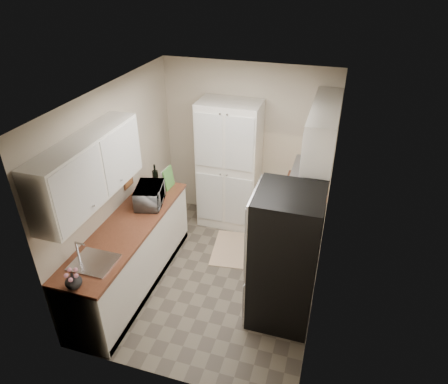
# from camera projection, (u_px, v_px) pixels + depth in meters

# --- Properties ---
(ground) EXTENTS (3.20, 3.20, 0.00)m
(ground) POSITION_uv_depth(u_px,v_px,m) (216.00, 275.00, 5.43)
(ground) COLOR #665B4C
(ground) RESTS_ON ground
(room_shell) EXTENTS (2.64, 3.24, 2.52)m
(room_shell) POSITION_uv_depth(u_px,v_px,m) (213.00, 169.00, 4.60)
(room_shell) COLOR #C1B59C
(room_shell) RESTS_ON ground
(pantry_cabinet) EXTENTS (0.90, 0.55, 2.00)m
(pantry_cabinet) POSITION_uv_depth(u_px,v_px,m) (229.00, 166.00, 6.05)
(pantry_cabinet) COLOR silver
(pantry_cabinet) RESTS_ON ground
(base_cabinet_left) EXTENTS (0.60, 2.30, 0.88)m
(base_cabinet_left) POSITION_uv_depth(u_px,v_px,m) (132.00, 256.00, 5.10)
(base_cabinet_left) COLOR silver
(base_cabinet_left) RESTS_ON ground
(countertop_left) EXTENTS (0.63, 2.33, 0.04)m
(countertop_left) POSITION_uv_depth(u_px,v_px,m) (127.00, 227.00, 4.87)
(countertop_left) COLOR brown
(countertop_left) RESTS_ON base_cabinet_left
(base_cabinet_right) EXTENTS (0.60, 0.80, 0.88)m
(base_cabinet_right) POSITION_uv_depth(u_px,v_px,m) (303.00, 214.00, 5.94)
(base_cabinet_right) COLOR silver
(base_cabinet_right) RESTS_ON ground
(countertop_right) EXTENTS (0.63, 0.83, 0.04)m
(countertop_right) POSITION_uv_depth(u_px,v_px,m) (307.00, 187.00, 5.70)
(countertop_right) COLOR brown
(countertop_right) RESTS_ON base_cabinet_right
(electric_range) EXTENTS (0.71, 0.78, 1.13)m
(electric_range) POSITION_uv_depth(u_px,v_px,m) (295.00, 243.00, 5.26)
(electric_range) COLOR #B7B7BC
(electric_range) RESTS_ON ground
(refrigerator) EXTENTS (0.70, 0.72, 1.70)m
(refrigerator) POSITION_uv_depth(u_px,v_px,m) (284.00, 259.00, 4.43)
(refrigerator) COLOR #B7B7BC
(refrigerator) RESTS_ON ground
(microwave) EXTENTS (0.44, 0.55, 0.27)m
(microwave) POSITION_uv_depth(u_px,v_px,m) (150.00, 195.00, 5.21)
(microwave) COLOR #A9AAAE
(microwave) RESTS_ON countertop_left
(wine_bottle) EXTENTS (0.08, 0.08, 0.32)m
(wine_bottle) POSITION_uv_depth(u_px,v_px,m) (155.00, 177.00, 5.57)
(wine_bottle) COLOR black
(wine_bottle) RESTS_ON countertop_left
(flower_vase) EXTENTS (0.19, 0.19, 0.17)m
(flower_vase) POSITION_uv_depth(u_px,v_px,m) (73.00, 280.00, 3.91)
(flower_vase) COLOR white
(flower_vase) RESTS_ON countertop_left
(cutting_board) EXTENTS (0.03, 0.24, 0.30)m
(cutting_board) POSITION_uv_depth(u_px,v_px,m) (169.00, 178.00, 5.57)
(cutting_board) COLOR #4D953E
(cutting_board) RESTS_ON countertop_left
(toaster_oven) EXTENTS (0.43, 0.50, 0.25)m
(toaster_oven) POSITION_uv_depth(u_px,v_px,m) (316.00, 174.00, 5.73)
(toaster_oven) COLOR #B8B8BD
(toaster_oven) RESTS_ON countertop_right
(fruit_basket) EXTENTS (0.28, 0.28, 0.10)m
(fruit_basket) POSITION_uv_depth(u_px,v_px,m) (316.00, 163.00, 5.66)
(fruit_basket) COLOR #FCA200
(fruit_basket) RESTS_ON toaster_oven
(kitchen_mat) EXTENTS (0.62, 0.89, 0.01)m
(kitchen_mat) POSITION_uv_depth(u_px,v_px,m) (231.00, 249.00, 5.91)
(kitchen_mat) COLOR beige
(kitchen_mat) RESTS_ON ground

